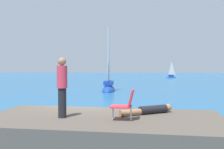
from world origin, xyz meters
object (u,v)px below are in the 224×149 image
Objects in this scene: person_standing at (62,86)px; beach_chair at (125,103)px; person_sunbather at (149,110)px; sailboat_near at (109,87)px; sailboat_far at (171,77)px.

beach_chair is at bearing -165.02° from person_standing.
person_sunbather is 0.96× the size of person_standing.
sailboat_near is at bearing -79.08° from beach_chair.
person_standing is (-2.37, -0.74, 0.75)m from person_sunbather.
sailboat_near reaches higher than beach_chair.
person_sunbather is 2.60m from person_standing.
sailboat_near is 8.29× the size of beach_chair.
person_standing is at bearing 58.53° from sailboat_far.
sailboat_far reaches higher than beach_chair.
sailboat_near is 19.38m from beach_chair.
person_sunbather is at bearing 61.19° from sailboat_far.
sailboat_near is 4.25× the size of person_sunbather.
beach_chair is at bearing 60.57° from sailboat_far.
beach_chair is (1.70, -0.21, -0.42)m from person_standing.
sailboat_near is 18.51m from person_sunbather.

